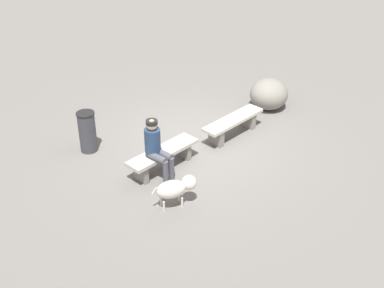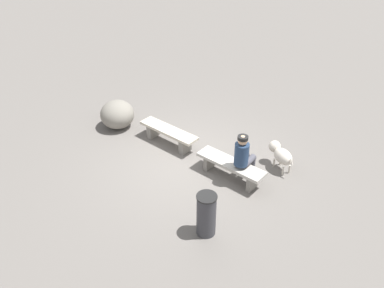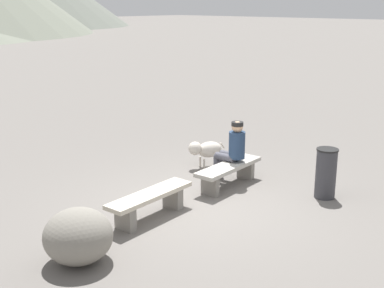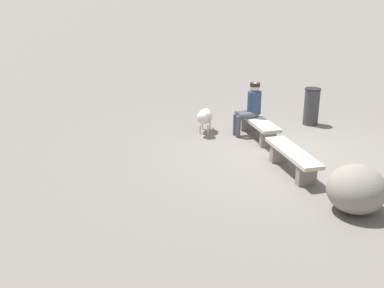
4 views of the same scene
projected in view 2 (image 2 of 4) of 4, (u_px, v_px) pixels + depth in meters
The scene contains 7 objects.
ground at pixel (190, 165), 9.78m from camera, with size 210.00×210.00×0.06m, color slate.
bench_left at pixel (169, 134), 10.36m from camera, with size 1.77×0.55×0.46m.
bench_right at pixel (231, 166), 9.13m from camera, with size 1.74×0.58×0.45m.
seated_person at pixel (243, 154), 8.82m from camera, with size 0.38×0.66×1.28m.
dog at pixel (281, 154), 9.42m from camera, with size 0.85×0.54×0.62m.
trash_bin at pixel (206, 215), 7.58m from camera, with size 0.41×0.41×0.95m.
boulder at pixel (117, 114), 11.08m from camera, with size 0.98×0.95×0.79m, color gray.
Camera 2 is at (5.57, -5.56, 5.80)m, focal length 36.64 mm.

